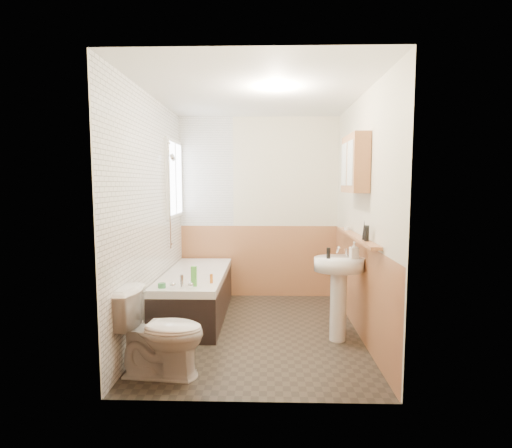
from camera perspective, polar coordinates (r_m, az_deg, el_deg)
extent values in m
plane|color=black|center=(4.45, -0.05, -15.09)|extent=(2.80, 2.80, 0.00)
plane|color=white|center=(4.26, -0.06, 18.16)|extent=(2.80, 2.80, 0.00)
cube|color=beige|center=(5.58, 0.35, 2.31)|extent=(2.20, 0.02, 2.50)
cube|color=beige|center=(2.77, -0.87, -1.15)|extent=(2.20, 0.02, 2.50)
cube|color=beige|center=(4.35, -14.84, 1.15)|extent=(0.02, 2.80, 2.50)
cube|color=beige|center=(4.29, 14.93, 1.09)|extent=(0.02, 2.80, 2.50)
cube|color=#B07348|center=(4.41, 14.40, -8.67)|extent=(0.01, 2.80, 1.00)
cube|color=#B07348|center=(2.98, -0.83, -15.58)|extent=(2.20, 0.01, 1.00)
cube|color=#B07348|center=(5.65, 0.34, -5.31)|extent=(2.20, 0.01, 1.00)
cube|color=white|center=(4.34, -14.56, 1.15)|extent=(0.01, 2.80, 2.50)
cube|color=white|center=(5.61, -7.14, 7.39)|extent=(0.75, 0.01, 1.50)
cube|color=white|center=(5.25, -11.54, 6.35)|extent=(0.03, 0.79, 0.99)
cube|color=white|center=(5.24, -11.41, 6.35)|extent=(0.01, 0.70, 0.90)
cube|color=white|center=(5.24, -11.40, 6.35)|extent=(0.01, 0.04, 0.90)
cube|color=black|center=(4.90, -8.59, -10.34)|extent=(0.70, 1.73, 0.46)
cube|color=white|center=(4.84, -8.64, -7.25)|extent=(0.70, 1.73, 0.08)
cube|color=white|center=(4.84, -8.64, -7.36)|extent=(0.56, 1.59, 0.04)
cylinder|color=silver|center=(4.08, -10.58, -8.13)|extent=(0.04, 0.04, 0.14)
sphere|color=silver|center=(4.11, -11.81, -8.49)|extent=(0.06, 0.06, 0.06)
sphere|color=silver|center=(4.07, -9.31, -8.58)|extent=(0.06, 0.06, 0.06)
cylinder|color=silver|center=(4.89, -12.29, 4.18)|extent=(0.02, 0.02, 1.31)
cylinder|color=silver|center=(4.94, -12.14, -2.80)|extent=(0.05, 0.05, 0.02)
cylinder|color=silver|center=(4.91, -12.44, 11.19)|extent=(0.05, 0.05, 0.02)
cylinder|color=silver|center=(4.89, -11.82, 9.31)|extent=(0.07, 0.09, 0.09)
imported|color=white|center=(3.50, -13.52, -14.84)|extent=(0.78, 0.48, 0.72)
cylinder|color=white|center=(4.20, 11.64, -11.55)|extent=(0.16, 0.16, 0.69)
ellipsoid|color=white|center=(4.09, 11.76, -5.66)|extent=(0.50, 0.40, 0.13)
cylinder|color=silver|center=(4.15, 10.26, -3.99)|extent=(0.03, 0.03, 0.08)
cylinder|color=silver|center=(4.18, 12.85, -3.97)|extent=(0.03, 0.03, 0.08)
cylinder|color=silver|center=(4.14, 11.61, -3.63)|extent=(0.02, 0.11, 0.09)
cube|color=#B07348|center=(4.24, 14.11, -1.79)|extent=(0.10, 1.56, 0.03)
cube|color=#B07348|center=(4.23, 13.96, 8.34)|extent=(0.16, 0.65, 0.58)
cube|color=silver|center=(4.06, 13.32, 8.47)|extent=(0.01, 0.25, 0.44)
cube|color=silver|center=(4.37, 12.48, 8.28)|extent=(0.01, 0.25, 0.44)
cylinder|color=black|center=(3.82, 15.53, -1.29)|extent=(0.05, 0.05, 0.15)
cone|color=black|center=(3.92, 15.18, -0.81)|extent=(0.05, 0.05, 0.19)
cylinder|color=silver|center=(4.70, 12.86, -0.60)|extent=(0.08, 0.08, 0.04)
imported|color=silver|center=(4.05, 13.81, -4.29)|extent=(0.10, 0.18, 0.08)
cylinder|color=black|center=(4.01, 10.31, -4.12)|extent=(0.04, 0.04, 0.11)
cube|color=#59C647|center=(4.15, -8.85, -7.40)|extent=(0.06, 0.04, 0.21)
cylinder|color=#388447|center=(4.16, -13.30, -8.55)|extent=(0.09, 0.09, 0.05)
cylinder|color=orange|center=(4.26, -6.40, -7.77)|extent=(0.04, 0.04, 0.10)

